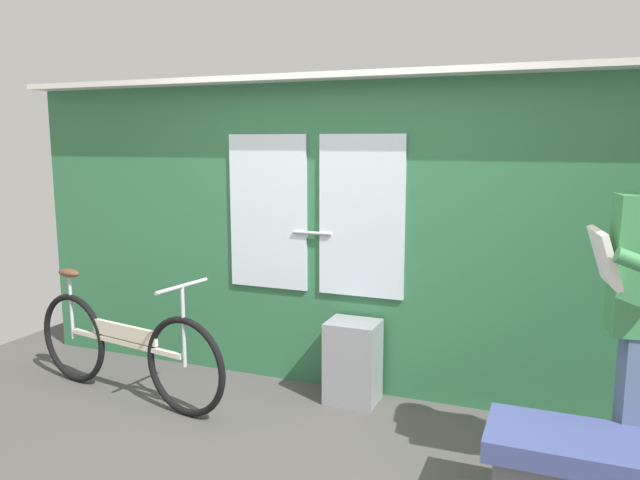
# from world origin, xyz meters

# --- Properties ---
(ground_plane) EXTENTS (6.08, 3.80, 0.04)m
(ground_plane) POSITION_xyz_m (0.00, 0.00, -0.02)
(ground_plane) COLOR #474442
(train_door_wall) EXTENTS (5.08, 0.28, 2.18)m
(train_door_wall) POSITION_xyz_m (-0.01, 1.09, 1.14)
(train_door_wall) COLOR #2D6B42
(train_door_wall) RESTS_ON ground_plane
(bicycle_near_door) EXTENTS (1.74, 0.48, 0.87)m
(bicycle_near_door) POSITION_xyz_m (-1.32, 0.37, 0.35)
(bicycle_near_door) COLOR black
(bicycle_near_door) RESTS_ON ground_plane
(trash_bin_by_wall) EXTENTS (0.34, 0.28, 0.56)m
(trash_bin_by_wall) POSITION_xyz_m (0.16, 0.88, 0.28)
(trash_bin_by_wall) COLOR gray
(trash_bin_by_wall) RESTS_ON ground_plane
(bench_seat_corner) EXTENTS (0.70, 0.44, 0.45)m
(bench_seat_corner) POSITION_xyz_m (1.48, -0.06, 0.24)
(bench_seat_corner) COLOR #3D477F
(bench_seat_corner) RESTS_ON ground_plane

